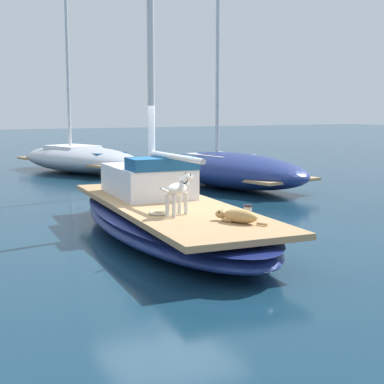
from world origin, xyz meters
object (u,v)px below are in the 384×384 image
at_px(coiled_rope, 158,213).
at_px(moored_boat_far_astern, 80,158).
at_px(sailboat_main, 168,220).
at_px(dog_white, 178,190).
at_px(moored_boat_starboard_side, 230,169).
at_px(deck_winch, 248,211).
at_px(dog_tan, 238,216).

height_order(coiled_rope, moored_boat_far_astern, moored_boat_far_astern).
xyz_separation_m(sailboat_main, moored_boat_far_astern, (1.76, 11.93, 0.20)).
xyz_separation_m(dog_white, coiled_rope, (-0.28, 0.22, -0.40)).
bearing_deg(moored_boat_far_astern, sailboat_main, -98.38).
relative_size(coiled_rope, moored_boat_starboard_side, 0.05).
relative_size(dog_white, deck_winch, 4.04).
xyz_separation_m(dog_tan, deck_winch, (0.38, 0.32, -0.01)).
relative_size(sailboat_main, deck_winch, 35.18).
height_order(sailboat_main, moored_boat_starboard_side, moored_boat_starboard_side).
bearing_deg(sailboat_main, moored_boat_far_astern, 81.62).
bearing_deg(moored_boat_far_astern, dog_white, -99.14).
xyz_separation_m(dog_tan, moored_boat_starboard_side, (4.49, 7.75, -0.20)).
height_order(sailboat_main, dog_tan, dog_tan).
height_order(sailboat_main, moored_boat_far_astern, moored_boat_far_astern).
distance_m(sailboat_main, dog_white, 1.44).
height_order(sailboat_main, dog_white, dog_white).
relative_size(dog_white, moored_boat_far_astern, 0.13).
relative_size(moored_boat_starboard_side, moored_boat_far_astern, 1.03).
distance_m(sailboat_main, dog_tan, 2.24).
bearing_deg(moored_boat_far_astern, deck_winch, -94.82).
distance_m(deck_winch, coiled_rope, 1.53).
relative_size(deck_winch, moored_boat_far_astern, 0.03).
bearing_deg(deck_winch, dog_tan, -139.76).
xyz_separation_m(sailboat_main, moored_boat_starboard_side, (4.71, 5.57, 0.24)).
bearing_deg(dog_tan, moored_boat_starboard_side, 59.92).
bearing_deg(dog_tan, coiled_rope, 124.36).
bearing_deg(sailboat_main, dog_white, -106.61).
xyz_separation_m(deck_winch, moored_boat_starboard_side, (4.11, 7.43, -0.19)).
height_order(dog_white, moored_boat_starboard_side, moored_boat_starboard_side).
distance_m(deck_winch, moored_boat_far_astern, 13.84).
height_order(dog_tan, dog_white, dog_white).
relative_size(dog_tan, moored_boat_starboard_side, 0.13).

